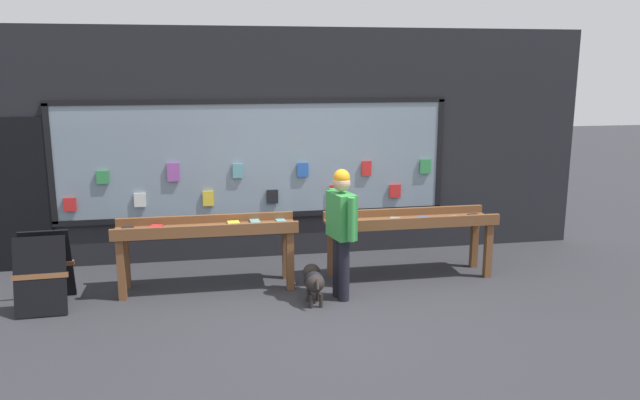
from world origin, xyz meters
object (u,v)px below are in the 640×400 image
object	(u,v)px
display_table_left	(206,234)
person_browsing	(341,225)
display_table_right	(410,226)
sandwich_board_sign	(44,270)
small_dog	(314,280)

from	to	relation	value
display_table_left	person_browsing	size ratio (longest dim) A/B	1.41
display_table_right	sandwich_board_sign	bearing A→B (deg)	-176.41
small_dog	sandwich_board_sign	size ratio (longest dim) A/B	0.63
display_table_left	sandwich_board_sign	bearing A→B (deg)	-171.27
person_browsing	small_dog	xyz separation A→B (m)	(-0.35, -0.10, -0.62)
display_table_left	display_table_right	xyz separation A→B (m)	(2.64, -0.00, -0.02)
small_dog	sandwich_board_sign	world-z (taller)	sandwich_board_sign
display_table_left	small_dog	size ratio (longest dim) A/B	4.02
display_table_left	display_table_right	distance (m)	2.64
display_table_right	sandwich_board_sign	xyz separation A→B (m)	(-4.50, -0.28, -0.24)
display_table_left	display_table_right	world-z (taller)	display_table_left
display_table_left	sandwich_board_sign	distance (m)	1.90
display_table_right	person_browsing	xyz separation A→B (m)	(-1.06, -0.63, 0.22)
person_browsing	small_dog	world-z (taller)	person_browsing
display_table_left	sandwich_board_sign	world-z (taller)	display_table_left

